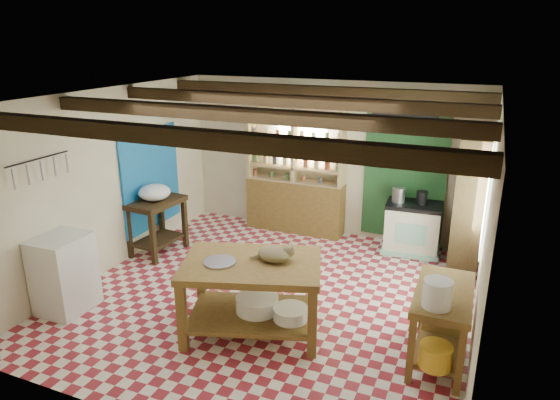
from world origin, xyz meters
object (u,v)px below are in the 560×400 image
at_px(work_table, 252,297).
at_px(white_cabinet, 64,273).
at_px(prep_table, 157,226).
at_px(stove, 412,228).
at_px(cat, 274,254).
at_px(right_counter, 440,325).

distance_m(work_table, white_cabinet, 2.40).
bearing_deg(prep_table, stove, 27.79).
height_order(stove, cat, cat).
relative_size(prep_table, cat, 2.32).
bearing_deg(white_cabinet, prep_table, 88.11).
relative_size(right_counter, cat, 3.00).
distance_m(stove, prep_table, 3.99).
distance_m(stove, right_counter, 2.77).
distance_m(prep_table, white_cabinet, 1.88).
relative_size(work_table, cat, 4.10).
distance_m(work_table, right_counter, 2.07).
relative_size(stove, cat, 2.21).
bearing_deg(work_table, cat, 11.31).
height_order(prep_table, white_cabinet, white_cabinet).
height_order(work_table, prep_table, same).
relative_size(white_cabinet, cat, 2.58).
relative_size(stove, prep_table, 0.95).
bearing_deg(cat, right_counter, -23.27).
xyz_separation_m(stove, white_cabinet, (-3.70, -3.42, 0.08)).
height_order(work_table, right_counter, work_table).
xyz_separation_m(work_table, prep_table, (-2.33, 1.41, -0.00)).
bearing_deg(prep_table, work_table, -26.19).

